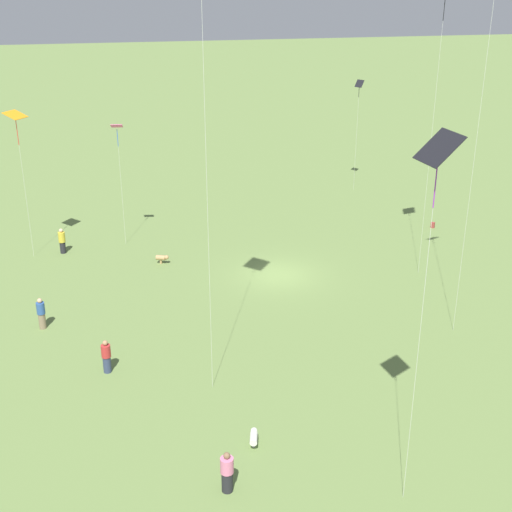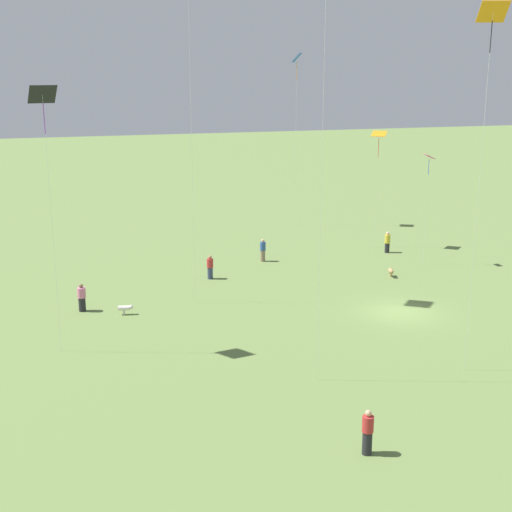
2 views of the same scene
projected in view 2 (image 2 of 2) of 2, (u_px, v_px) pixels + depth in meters
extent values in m
plane|color=olive|center=(400.00, 312.00, 41.24)|extent=(240.00, 240.00, 0.00)
cylinder|color=#232328|center=(82.00, 304.00, 41.31)|extent=(0.57, 0.57, 0.82)
cylinder|color=pink|center=(81.00, 293.00, 41.13)|extent=(0.67, 0.67, 0.59)
sphere|color=brown|center=(81.00, 286.00, 41.02)|extent=(0.24, 0.24, 0.24)
cylinder|color=#232328|center=(367.00, 443.00, 25.91)|extent=(0.39, 0.39, 0.89)
cylinder|color=#B72D2D|center=(368.00, 424.00, 25.72)|extent=(0.46, 0.46, 0.61)
sphere|color=tan|center=(368.00, 413.00, 25.61)|extent=(0.24, 0.24, 0.24)
cylinder|color=#847056|center=(263.00, 256.00, 52.07)|extent=(0.45, 0.45, 0.83)
cylinder|color=#2D5193|center=(263.00, 246.00, 51.89)|extent=(0.53, 0.53, 0.60)
sphere|color=tan|center=(263.00, 241.00, 51.79)|extent=(0.24, 0.24, 0.24)
cylinder|color=#333D5B|center=(210.00, 273.00, 47.71)|extent=(0.51, 0.51, 0.80)
cylinder|color=#B72D2D|center=(210.00, 263.00, 47.53)|extent=(0.60, 0.60, 0.59)
sphere|color=#A87A56|center=(210.00, 257.00, 47.43)|extent=(0.24, 0.24, 0.24)
cylinder|color=#232328|center=(387.00, 248.00, 54.56)|extent=(0.42, 0.42, 0.75)
cylinder|color=gold|center=(388.00, 239.00, 54.38)|extent=(0.49, 0.49, 0.65)
sphere|color=beige|center=(388.00, 233.00, 54.27)|extent=(0.24, 0.24, 0.24)
cylinder|color=silver|center=(322.00, 180.00, 29.90)|extent=(0.01, 0.01, 18.22)
cylinder|color=silver|center=(192.00, 140.00, 40.57)|extent=(0.01, 0.01, 19.44)
cube|color=orange|center=(379.00, 134.00, 54.01)|extent=(1.47, 1.48, 0.36)
cylinder|color=red|center=(379.00, 148.00, 54.28)|extent=(0.04, 0.04, 1.47)
cylinder|color=silver|center=(377.00, 192.00, 55.14)|extent=(0.01, 0.01, 8.89)
cube|color=black|center=(42.00, 94.00, 32.27)|extent=(1.11, 1.36, 0.83)
cylinder|color=purple|center=(44.00, 118.00, 32.55)|extent=(0.04, 0.04, 1.41)
cylinder|color=silver|center=(52.00, 229.00, 33.86)|extent=(0.01, 0.01, 12.52)
cube|color=blue|center=(297.00, 58.00, 60.64)|extent=(1.28, 1.18, 0.78)
cylinder|color=orange|center=(297.00, 71.00, 60.92)|extent=(0.04, 0.04, 1.54)
cylinder|color=silver|center=(296.00, 144.00, 62.49)|extent=(0.01, 0.01, 14.59)
cube|color=#E54C99|center=(429.00, 156.00, 49.31)|extent=(0.76, 0.71, 0.33)
cylinder|color=blue|center=(429.00, 167.00, 49.50)|extent=(0.04, 0.04, 1.05)
cylinder|color=silver|center=(426.00, 212.00, 50.30)|extent=(0.01, 0.01, 7.78)
cube|color=orange|center=(493.00, 12.00, 29.25)|extent=(1.20, 1.39, 0.81)
cylinder|color=black|center=(491.00, 37.00, 29.50)|extent=(0.04, 0.04, 1.27)
cylinder|color=silver|center=(478.00, 202.00, 31.27)|extent=(0.01, 0.01, 15.91)
cylinder|color=silver|center=(124.00, 308.00, 40.70)|extent=(0.42, 0.67, 0.29)
sphere|color=silver|center=(131.00, 307.00, 40.73)|extent=(0.26, 0.26, 0.26)
cylinder|color=silver|center=(124.00, 313.00, 40.77)|extent=(0.13, 0.13, 0.25)
cylinder|color=tan|center=(391.00, 271.00, 48.22)|extent=(0.63, 0.47, 0.30)
sphere|color=tan|center=(392.00, 272.00, 47.85)|extent=(0.27, 0.27, 0.27)
cylinder|color=tan|center=(391.00, 275.00, 48.29)|extent=(0.13, 0.13, 0.25)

